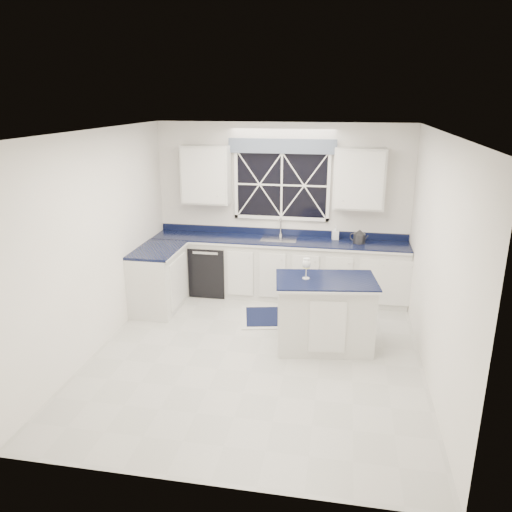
% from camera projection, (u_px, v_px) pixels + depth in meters
% --- Properties ---
extents(ground, '(4.50, 4.50, 0.00)m').
position_uv_depth(ground, '(257.00, 354.00, 6.22)').
color(ground, '#AEAEA9').
rests_on(ground, ground).
extents(back_wall, '(4.00, 0.10, 2.70)m').
position_uv_depth(back_wall, '(282.00, 210.00, 7.92)').
color(back_wall, white).
rests_on(back_wall, ground).
extents(base_cabinets, '(3.99, 1.60, 0.90)m').
position_uv_depth(base_cabinets, '(256.00, 271.00, 7.82)').
color(base_cabinets, silver).
rests_on(base_cabinets, ground).
extents(countertop, '(3.98, 0.64, 0.04)m').
position_uv_depth(countertop, '(279.00, 241.00, 7.77)').
color(countertop, black).
rests_on(countertop, base_cabinets).
extents(dishwasher, '(0.60, 0.58, 0.82)m').
position_uv_depth(dishwasher, '(211.00, 268.00, 8.11)').
color(dishwasher, black).
rests_on(dishwasher, ground).
extents(window, '(1.65, 0.09, 1.26)m').
position_uv_depth(window, '(282.00, 180.00, 7.73)').
color(window, black).
rests_on(window, ground).
extents(upper_cabinets, '(3.10, 0.34, 0.90)m').
position_uv_depth(upper_cabinets, '(281.00, 177.00, 7.60)').
color(upper_cabinets, silver).
rests_on(upper_cabinets, ground).
extents(faucet, '(0.05, 0.20, 0.30)m').
position_uv_depth(faucet, '(281.00, 227.00, 7.90)').
color(faucet, '#B9B9BB').
rests_on(faucet, countertop).
extents(island, '(1.32, 0.91, 0.92)m').
position_uv_depth(island, '(325.00, 313.00, 6.28)').
color(island, silver).
rests_on(island, ground).
extents(rug, '(1.47, 1.07, 0.02)m').
position_uv_depth(rug, '(287.00, 317.00, 7.25)').
color(rug, '#B4B4AF').
rests_on(rug, ground).
extents(kettle, '(0.28, 0.23, 0.21)m').
position_uv_depth(kettle, '(359.00, 237.00, 7.55)').
color(kettle, '#2D2D2F').
rests_on(kettle, countertop).
extents(wine_glass, '(0.11, 0.11, 0.26)m').
position_uv_depth(wine_glass, '(306.00, 265.00, 6.11)').
color(wine_glass, silver).
rests_on(wine_glass, island).
extents(soap_bottle, '(0.11, 0.12, 0.21)m').
position_uv_depth(soap_bottle, '(335.00, 233.00, 7.75)').
color(soap_bottle, silver).
rests_on(soap_bottle, countertop).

